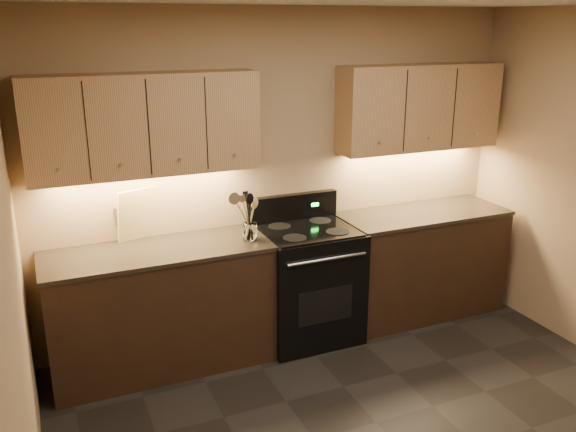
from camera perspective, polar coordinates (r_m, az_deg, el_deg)
name	(u,v)px	position (r m, az deg, el deg)	size (l,w,h in m)	color
wall_back	(282,175)	(4.92, -0.53, 3.86)	(4.00, 0.04, 2.60)	tan
wall_left	(13,333)	(2.68, -24.34, -9.98)	(0.04, 4.00, 2.60)	tan
counter_left	(161,308)	(4.63, -11.78, -8.43)	(1.62, 0.62, 0.93)	black
counter_right	(420,262)	(5.49, 12.21, -4.24)	(1.46, 0.62, 0.93)	black
stove	(307,282)	(4.94, 1.80, -6.16)	(0.76, 0.68, 1.14)	black
upper_cab_left	(144,125)	(4.38, -13.29, 8.33)	(1.60, 0.30, 0.70)	tan
upper_cab_right	(420,107)	(5.27, 12.21, 9.91)	(1.44, 0.30, 0.70)	tan
outlet_plate	(120,216)	(4.64, -15.46, 0.02)	(0.09, 0.01, 0.12)	#B2B5BA
utensil_crock	(250,232)	(4.53, -3.57, -1.49)	(0.14, 0.14, 0.13)	white
cutting_board	(137,214)	(4.63, -13.91, 0.16)	(0.31, 0.02, 0.39)	#DEC277
wooden_spoon	(246,219)	(4.48, -3.97, -0.31)	(0.06, 0.06, 0.30)	#DEC277
black_spoon	(249,215)	(4.50, -3.69, 0.12)	(0.06, 0.06, 0.35)	black
black_turner	(252,215)	(4.46, -3.42, 0.07)	(0.08, 0.08, 0.37)	black
steel_spatula	(252,215)	(4.50, -3.42, 0.07)	(0.08, 0.08, 0.34)	silver
steel_skimmer	(256,214)	(4.48, -3.05, 0.17)	(0.09, 0.09, 0.37)	silver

